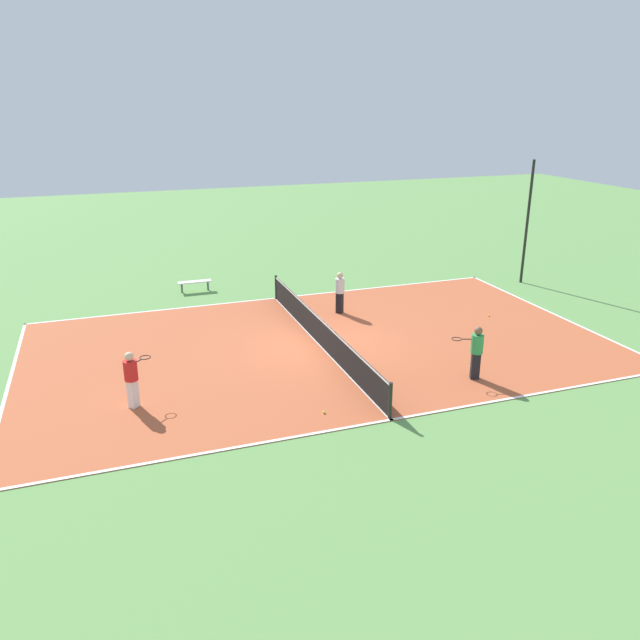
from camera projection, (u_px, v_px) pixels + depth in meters
name	position (u px, v px, depth m)	size (l,w,h in m)	color
ground_plane	(320.00, 345.00, 20.93)	(80.00, 80.00, 0.00)	#60934C
court_surface	(320.00, 345.00, 20.93)	(11.11, 19.16, 0.02)	#B75633
tennis_net	(320.00, 330.00, 20.75)	(10.91, 0.10, 1.00)	black
bench	(195.00, 283.00, 26.66)	(0.36, 1.41, 0.45)	silver
player_far_green	(476.00, 349.00, 18.10)	(0.66, 0.99, 1.62)	black
player_coach_red	(131.00, 376.00, 16.41)	(0.90, 0.89, 1.58)	white
player_far_white	(340.00, 290.00, 23.75)	(0.51, 0.51, 1.60)	black
tennis_ball_right_alley	(324.00, 412.00, 16.33)	(0.07, 0.07, 0.07)	#CCE033
tennis_ball_far_baseline	(489.00, 316.00, 23.62)	(0.07, 0.07, 0.07)	#CCE033
fence_post_back_left	(527.00, 223.00, 27.23)	(0.12, 0.12, 5.40)	black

